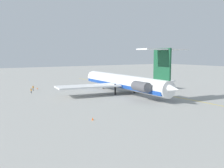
% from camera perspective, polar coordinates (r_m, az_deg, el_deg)
% --- Properties ---
extents(ground, '(357.13, 357.13, 0.00)m').
position_cam_1_polar(ground, '(84.63, 10.63, -1.77)').
color(ground, '#9E9E99').
extents(main_jetliner, '(47.82, 42.50, 13.93)m').
position_cam_1_polar(main_jetliner, '(78.52, 2.95, 0.47)').
color(main_jetliner, white).
rests_on(main_jetliner, ground).
extents(ground_crew_near_nose, '(0.28, 0.44, 1.77)m').
position_cam_1_polar(ground_crew_near_nose, '(90.12, -17.46, -0.73)').
color(ground_crew_near_nose, black).
rests_on(ground_crew_near_nose, ground).
extents(ground_crew_near_tail, '(0.26, 0.40, 1.64)m').
position_cam_1_polar(ground_crew_near_tail, '(84.07, -17.85, -1.33)').
color(ground_crew_near_tail, black).
rests_on(ground_crew_near_tail, ground).
extents(ground_crew_portside, '(0.29, 0.35, 1.69)m').
position_cam_1_polar(ground_crew_portside, '(113.68, 6.93, 1.01)').
color(ground_crew_portside, black).
rests_on(ground_crew_portside, ground).
extents(ground_crew_starboard, '(0.29, 0.42, 1.83)m').
position_cam_1_polar(ground_crew_starboard, '(108.06, 5.57, 0.78)').
color(ground_crew_starboard, black).
rests_on(ground_crew_starboard, ground).
extents(safety_cone_nose, '(0.40, 0.40, 0.55)m').
position_cam_1_polar(safety_cone_nose, '(48.18, -4.41, -7.86)').
color(safety_cone_nose, '#EA590F').
rests_on(safety_cone_nose, ground).
extents(safety_cone_wingtip, '(0.40, 0.40, 0.55)m').
position_cam_1_polar(safety_cone_wingtip, '(93.71, -16.60, -0.95)').
color(safety_cone_wingtip, '#EA590F').
rests_on(safety_cone_wingtip, ground).
extents(taxiway_centreline, '(104.55, 1.23, 0.01)m').
position_cam_1_polar(taxiway_centreline, '(85.80, 7.53, -1.60)').
color(taxiway_centreline, gold).
rests_on(taxiway_centreline, ground).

